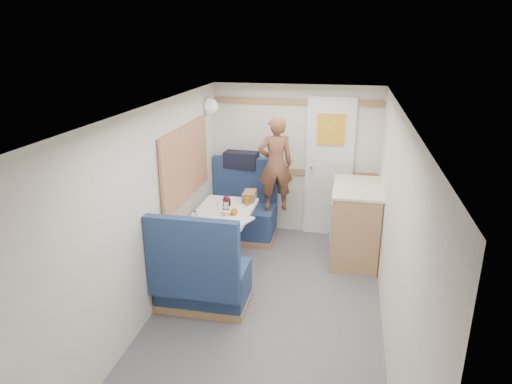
% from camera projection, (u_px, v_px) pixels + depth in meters
% --- Properties ---
extents(floor, '(4.50, 4.50, 0.00)m').
position_uv_depth(floor, '(264.00, 323.00, 4.32)').
color(floor, '#515156').
rests_on(floor, ground).
extents(ceiling, '(4.50, 4.50, 0.00)m').
position_uv_depth(ceiling, '(265.00, 112.00, 3.67)').
color(ceiling, silver).
rests_on(ceiling, wall_back).
extents(wall_back, '(2.20, 0.02, 2.00)m').
position_uv_depth(wall_back, '(295.00, 161.00, 6.08)').
color(wall_back, silver).
rests_on(wall_back, floor).
extents(wall_left, '(0.02, 4.50, 2.00)m').
position_uv_depth(wall_left, '(147.00, 217.00, 4.21)').
color(wall_left, silver).
rests_on(wall_left, floor).
extents(wall_right, '(0.02, 4.50, 2.00)m').
position_uv_depth(wall_right, '(394.00, 237.00, 3.79)').
color(wall_right, silver).
rests_on(wall_right, floor).
extents(oak_trim_low, '(2.15, 0.02, 0.08)m').
position_uv_depth(oak_trim_low, '(295.00, 172.00, 6.11)').
color(oak_trim_low, '#976144').
rests_on(oak_trim_low, wall_back).
extents(oak_trim_high, '(2.15, 0.02, 0.08)m').
position_uv_depth(oak_trim_high, '(297.00, 102.00, 5.81)').
color(oak_trim_high, '#976144').
rests_on(oak_trim_high, wall_back).
extents(side_window, '(0.04, 1.30, 0.72)m').
position_uv_depth(side_window, '(185.00, 163.00, 5.05)').
color(side_window, gray).
rests_on(side_window, wall_left).
extents(rear_door, '(0.62, 0.12, 1.86)m').
position_uv_depth(rear_door, '(329.00, 165.00, 5.97)').
color(rear_door, white).
rests_on(rear_door, wall_back).
extents(dinette_table, '(0.62, 0.92, 0.72)m').
position_uv_depth(dinette_table, '(224.00, 223.00, 5.19)').
color(dinette_table, white).
rests_on(dinette_table, floor).
extents(bench_far, '(0.90, 0.59, 1.05)m').
position_uv_depth(bench_far, '(242.00, 216.00, 6.08)').
color(bench_far, '#17284A').
rests_on(bench_far, floor).
extents(bench_near, '(0.90, 0.59, 1.05)m').
position_uv_depth(bench_near, '(201.00, 281.00, 4.48)').
color(bench_near, '#17284A').
rests_on(bench_near, floor).
extents(ledge, '(0.90, 0.14, 0.04)m').
position_uv_depth(ledge, '(246.00, 169.00, 6.12)').
color(ledge, '#976144').
rests_on(ledge, bench_far).
extents(dome_light, '(0.20, 0.20, 0.20)m').
position_uv_depth(dome_light, '(210.00, 106.00, 5.66)').
color(dome_light, white).
rests_on(dome_light, wall_left).
extents(galley_counter, '(0.57, 0.92, 0.92)m').
position_uv_depth(galley_counter, '(355.00, 222.00, 5.45)').
color(galley_counter, '#976144').
rests_on(galley_counter, floor).
extents(person, '(0.51, 0.42, 1.21)m').
position_uv_depth(person, '(275.00, 164.00, 5.71)').
color(person, brown).
rests_on(person, bench_far).
extents(duffel_bag, '(0.46, 0.24, 0.21)m').
position_uv_depth(duffel_bag, '(241.00, 160.00, 6.09)').
color(duffel_bag, black).
rests_on(duffel_bag, ledge).
extents(tray, '(0.41, 0.46, 0.02)m').
position_uv_depth(tray, '(234.00, 221.00, 4.81)').
color(tray, white).
rests_on(tray, dinette_table).
extents(orange_fruit, '(0.08, 0.08, 0.08)m').
position_uv_depth(orange_fruit, '(234.00, 212.00, 4.93)').
color(orange_fruit, orange).
rests_on(orange_fruit, tray).
extents(cheese_block, '(0.11, 0.08, 0.04)m').
position_uv_depth(cheese_block, '(227.00, 213.00, 4.95)').
color(cheese_block, '#ECE588').
rests_on(cheese_block, tray).
extents(wine_glass, '(0.08, 0.08, 0.17)m').
position_uv_depth(wine_glass, '(226.00, 200.00, 5.10)').
color(wine_glass, white).
rests_on(wine_glass, dinette_table).
extents(tumbler_left, '(0.06, 0.06, 0.10)m').
position_uv_depth(tumbler_left, '(194.00, 216.00, 4.84)').
color(tumbler_left, white).
rests_on(tumbler_left, dinette_table).
extents(tumbler_right, '(0.07, 0.07, 0.11)m').
position_uv_depth(tumbler_right, '(225.00, 204.00, 5.15)').
color(tumbler_right, white).
rests_on(tumbler_right, dinette_table).
extents(beer_glass, '(0.06, 0.06, 0.09)m').
position_uv_depth(beer_glass, '(247.00, 201.00, 5.27)').
color(beer_glass, '#945B15').
rests_on(beer_glass, dinette_table).
extents(pepper_grinder, '(0.03, 0.03, 0.09)m').
position_uv_depth(pepper_grinder, '(229.00, 202.00, 5.25)').
color(pepper_grinder, black).
rests_on(pepper_grinder, dinette_table).
extents(salt_grinder, '(0.03, 0.03, 0.08)m').
position_uv_depth(salt_grinder, '(218.00, 203.00, 5.22)').
color(salt_grinder, white).
rests_on(salt_grinder, dinette_table).
extents(bread_loaf, '(0.15, 0.26, 0.11)m').
position_uv_depth(bread_loaf, '(249.00, 196.00, 5.43)').
color(bread_loaf, olive).
rests_on(bread_loaf, dinette_table).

